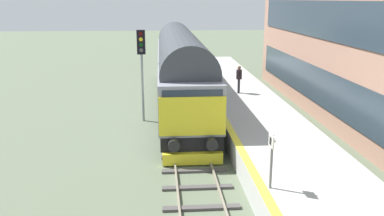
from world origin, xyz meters
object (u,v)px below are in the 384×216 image
object	(u,v)px
signal_post_near	(142,63)
waiting_passenger	(239,77)
platform_number_sign	(271,153)
diesel_locomotive	(180,66)

from	to	relation	value
signal_post_near	waiting_passenger	size ratio (longest dim) A/B	3.00
signal_post_near	platform_number_sign	world-z (taller)	signal_post_near
signal_post_near	waiting_passenger	bearing A→B (deg)	20.24
platform_number_sign	waiting_passenger	xyz separation A→B (m)	(1.47, 12.76, -0.13)
diesel_locomotive	signal_post_near	world-z (taller)	signal_post_near
diesel_locomotive	platform_number_sign	xyz separation A→B (m)	(1.97, -13.97, -0.36)
diesel_locomotive	waiting_passenger	distance (m)	3.68
signal_post_near	platform_number_sign	size ratio (longest dim) A/B	2.97
platform_number_sign	diesel_locomotive	bearing A→B (deg)	98.03
diesel_locomotive	signal_post_near	xyz separation A→B (m)	(-2.20, -3.29, 0.72)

